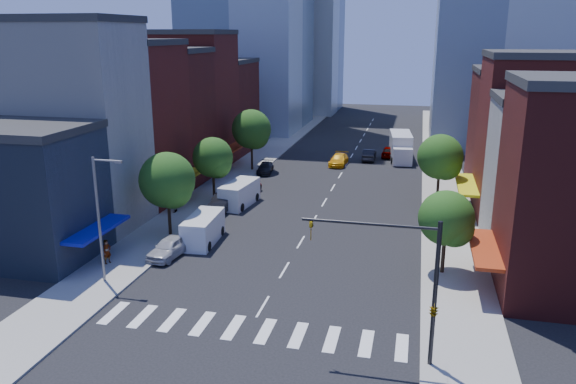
# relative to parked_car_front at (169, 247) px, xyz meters

# --- Properties ---
(ground) EXTENTS (220.00, 220.00, 0.00)m
(ground) POSITION_rel_parked_car_front_xyz_m (9.50, -6.51, -0.79)
(ground) COLOR black
(ground) RESTS_ON ground
(sidewalk_left) EXTENTS (5.00, 120.00, 0.15)m
(sidewalk_left) POSITION_rel_parked_car_front_xyz_m (-3.00, 33.49, -0.72)
(sidewalk_left) COLOR gray
(sidewalk_left) RESTS_ON ground
(sidewalk_right) EXTENTS (5.00, 120.00, 0.15)m
(sidewalk_right) POSITION_rel_parked_car_front_xyz_m (22.00, 33.49, -0.72)
(sidewalk_right) COLOR gray
(sidewalk_right) RESTS_ON ground
(crosswalk) EXTENTS (19.00, 3.00, 0.01)m
(crosswalk) POSITION_rel_parked_car_front_xyz_m (9.50, -9.51, -0.79)
(crosswalk) COLOR silver
(crosswalk) RESTS_ON ground
(bldg_left_0) EXTENTS (12.00, 8.00, 10.00)m
(bldg_left_0) POSITION_rel_parked_car_front_xyz_m (-11.50, -2.51, 4.21)
(bldg_left_0) COLOR #2B3548
(bldg_left_0) RESTS_ON ground
(bldg_left_1) EXTENTS (12.00, 8.00, 18.00)m
(bldg_left_1) POSITION_rel_parked_car_front_xyz_m (-11.50, 5.49, 8.21)
(bldg_left_1) COLOR silver
(bldg_left_1) RESTS_ON ground
(bldg_left_2) EXTENTS (12.00, 9.00, 16.00)m
(bldg_left_2) POSITION_rel_parked_car_front_xyz_m (-11.50, 13.99, 7.21)
(bldg_left_2) COLOR maroon
(bldg_left_2) RESTS_ON ground
(bldg_left_3) EXTENTS (12.00, 8.00, 15.00)m
(bldg_left_3) POSITION_rel_parked_car_front_xyz_m (-11.50, 22.49, 6.71)
(bldg_left_3) COLOR #4E1513
(bldg_left_3) RESTS_ON ground
(bldg_left_4) EXTENTS (12.00, 9.00, 17.00)m
(bldg_left_4) POSITION_rel_parked_car_front_xyz_m (-11.50, 30.99, 7.71)
(bldg_left_4) COLOR maroon
(bldg_left_4) RESTS_ON ground
(bldg_left_5) EXTENTS (12.00, 10.00, 13.00)m
(bldg_left_5) POSITION_rel_parked_car_front_xyz_m (-11.50, 40.49, 5.71)
(bldg_left_5) COLOR #4E1513
(bldg_left_5) RESTS_ON ground
(bldg_right_1) EXTENTS (12.00, 8.00, 12.00)m
(bldg_right_1) POSITION_rel_parked_car_front_xyz_m (30.50, 8.49, 5.21)
(bldg_right_1) COLOR silver
(bldg_right_1) RESTS_ON ground
(bldg_right_2) EXTENTS (12.00, 10.00, 15.00)m
(bldg_right_2) POSITION_rel_parked_car_front_xyz_m (30.50, 17.49, 6.71)
(bldg_right_2) COLOR maroon
(bldg_right_2) RESTS_ON ground
(bldg_right_3) EXTENTS (12.00, 10.00, 13.00)m
(bldg_right_3) POSITION_rel_parked_car_front_xyz_m (30.50, 27.49, 5.71)
(bldg_right_3) COLOR #4E1513
(bldg_right_3) RESTS_ON ground
(traffic_signal) EXTENTS (7.24, 2.24, 8.00)m
(traffic_signal) POSITION_rel_parked_car_front_xyz_m (19.44, -11.01, 3.37)
(traffic_signal) COLOR black
(traffic_signal) RESTS_ON sidewalk_right
(streetlight) EXTENTS (2.25, 0.25, 9.00)m
(streetlight) POSITION_rel_parked_car_front_xyz_m (-2.31, -5.51, 4.49)
(streetlight) COLOR slate
(streetlight) RESTS_ON sidewalk_left
(tree_left_near) EXTENTS (4.80, 4.80, 7.30)m
(tree_left_near) POSITION_rel_parked_car_front_xyz_m (-1.85, 4.42, 4.07)
(tree_left_near) COLOR black
(tree_left_near) RESTS_ON sidewalk_left
(tree_left_mid) EXTENTS (4.20, 4.20, 6.65)m
(tree_left_mid) POSITION_rel_parked_car_front_xyz_m (-1.85, 15.42, 3.74)
(tree_left_mid) COLOR black
(tree_left_mid) RESTS_ON sidewalk_left
(tree_left_far) EXTENTS (5.00, 5.00, 7.75)m
(tree_left_far) POSITION_rel_parked_car_front_xyz_m (-1.85, 29.42, 4.41)
(tree_left_far) COLOR black
(tree_left_far) RESTS_ON sidewalk_left
(tree_right_near) EXTENTS (4.00, 4.00, 6.20)m
(tree_right_near) POSITION_rel_parked_car_front_xyz_m (21.15, 1.42, 3.40)
(tree_right_near) COLOR black
(tree_right_near) RESTS_ON sidewalk_right
(tree_right_far) EXTENTS (4.60, 4.60, 7.20)m
(tree_right_far) POSITION_rel_parked_car_front_xyz_m (21.15, 19.42, 4.07)
(tree_right_far) COLOR black
(tree_right_far) RESTS_ON sidewalk_right
(parked_car_front) EXTENTS (2.45, 4.84, 1.58)m
(parked_car_front) POSITION_rel_parked_car_front_xyz_m (0.00, 0.00, 0.00)
(parked_car_front) COLOR #B6B5BB
(parked_car_front) RESTS_ON ground
(parked_car_second) EXTENTS (1.73, 4.93, 1.62)m
(parked_car_second) POSITION_rel_parked_car_front_xyz_m (0.00, 12.44, 0.02)
(parked_car_second) COLOR black
(parked_car_second) RESTS_ON ground
(parked_car_third) EXTENTS (2.65, 4.82, 1.28)m
(parked_car_third) POSITION_rel_parked_car_front_xyz_m (0.58, 18.53, -0.15)
(parked_car_third) COLOR #999999
(parked_car_third) RESTS_ON ground
(parked_car_rear) EXTENTS (2.35, 4.62, 1.28)m
(parked_car_rear) POSITION_rel_parked_car_front_xyz_m (0.00, 28.67, -0.15)
(parked_car_rear) COLOR black
(parked_car_rear) RESTS_ON ground
(cargo_van_near) EXTENTS (2.54, 5.68, 2.37)m
(cargo_van_near) POSITION_rel_parked_car_front_xyz_m (1.44, 3.52, 0.38)
(cargo_van_near) COLOR silver
(cargo_van_near) RESTS_ON ground
(cargo_van_far) EXTENTS (2.89, 5.94, 2.44)m
(cargo_van_far) POSITION_rel_parked_car_front_xyz_m (1.11, 14.45, 0.42)
(cargo_van_far) COLOR silver
(cargo_van_far) RESTS_ON ground
(taxi) EXTENTS (2.30, 5.25, 1.50)m
(taxi) POSITION_rel_parked_car_front_xyz_m (8.50, 35.02, -0.04)
(taxi) COLOR orange
(taxi) RESTS_ON ground
(traffic_car_oncoming) EXTENTS (1.67, 4.74, 1.56)m
(traffic_car_oncoming) POSITION_rel_parked_car_front_xyz_m (12.22, 39.09, -0.01)
(traffic_car_oncoming) COLOR black
(traffic_car_oncoming) RESTS_ON ground
(traffic_car_far) EXTENTS (2.26, 4.93, 1.64)m
(traffic_car_far) POSITION_rel_parked_car_front_xyz_m (14.87, 41.80, 0.03)
(traffic_car_far) COLOR #999999
(traffic_car_far) RESTS_ON ground
(box_truck) EXTENTS (3.60, 9.34, 3.67)m
(box_truck) POSITION_rel_parked_car_front_xyz_m (16.44, 40.42, 0.95)
(box_truck) COLOR silver
(box_truck) RESTS_ON ground
(pedestrian_near) EXTENTS (0.66, 0.81, 1.90)m
(pedestrian_near) POSITION_rel_parked_car_front_xyz_m (-3.90, -2.64, 0.31)
(pedestrian_near) COLOR #999999
(pedestrian_near) RESTS_ON sidewalk_left
(pedestrian_far) EXTENTS (0.66, 0.83, 1.64)m
(pedestrian_far) POSITION_rel_parked_car_front_xyz_m (-4.28, 10.41, 0.18)
(pedestrian_far) COLOR #999999
(pedestrian_far) RESTS_ON sidewalk_left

